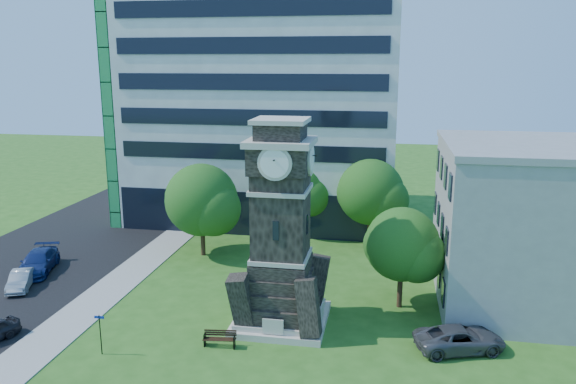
% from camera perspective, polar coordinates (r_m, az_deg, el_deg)
% --- Properties ---
extents(ground, '(160.00, 160.00, 0.00)m').
position_cam_1_polar(ground, '(33.55, -6.55, -14.08)').
color(ground, '#295719').
rests_on(ground, ground).
extents(sidewalk, '(3.00, 70.00, 0.06)m').
position_cam_1_polar(sidewalk, '(41.17, -17.42, -9.27)').
color(sidewalk, gray).
rests_on(sidewalk, ground).
extents(street, '(14.00, 80.00, 0.02)m').
position_cam_1_polar(street, '(45.62, -27.02, -7.94)').
color(street, black).
rests_on(street, ground).
extents(clock_tower, '(5.40, 5.40, 12.22)m').
position_cam_1_polar(clock_tower, '(32.64, -0.71, -4.73)').
color(clock_tower, beige).
rests_on(clock_tower, ground).
extents(office_tall, '(26.20, 15.11, 28.60)m').
position_cam_1_polar(office_tall, '(55.69, -2.36, 12.01)').
color(office_tall, white).
rests_on(office_tall, ground).
extents(office_low, '(15.20, 12.20, 10.40)m').
position_cam_1_polar(office_low, '(39.43, 26.17, -3.07)').
color(office_low, gray).
rests_on(office_low, ground).
extents(car_street_mid, '(2.61, 3.88, 1.21)m').
position_cam_1_polar(car_street_mid, '(43.25, -25.51, -8.07)').
color(car_street_mid, gray).
rests_on(car_street_mid, ground).
extents(car_street_north, '(3.60, 5.67, 1.53)m').
position_cam_1_polar(car_street_north, '(45.93, -24.05, -6.50)').
color(car_street_north, navy).
rests_on(car_street_north, ground).
extents(car_east_lot, '(5.30, 3.62, 1.35)m').
position_cam_1_polar(car_east_lot, '(32.67, 17.05, -14.07)').
color(car_east_lot, '#4A4A4F').
rests_on(car_east_lot, ground).
extents(park_bench, '(1.78, 0.48, 0.92)m').
position_cam_1_polar(park_bench, '(32.03, -6.95, -14.50)').
color(park_bench, black).
rests_on(park_bench, ground).
extents(street_sign, '(0.54, 0.05, 2.27)m').
position_cam_1_polar(street_sign, '(32.20, -18.55, -13.12)').
color(street_sign, black).
rests_on(street_sign, ground).
extents(tree_nw, '(6.36, 5.78, 7.48)m').
position_cam_1_polar(tree_nw, '(45.00, -8.68, -1.02)').
color(tree_nw, '#332114').
rests_on(tree_nw, ground).
extents(tree_nc, '(5.67, 5.16, 6.80)m').
position_cam_1_polar(tree_nc, '(50.18, 1.28, 0.17)').
color(tree_nc, '#332114').
rests_on(tree_nc, ground).
extents(tree_ne, '(6.14, 5.58, 7.38)m').
position_cam_1_polar(tree_ne, '(47.71, 8.48, -0.22)').
color(tree_ne, '#332114').
rests_on(tree_ne, ground).
extents(tree_east, '(5.11, 4.65, 6.52)m').
position_cam_1_polar(tree_east, '(35.84, 11.60, -5.47)').
color(tree_east, '#332114').
rests_on(tree_east, ground).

